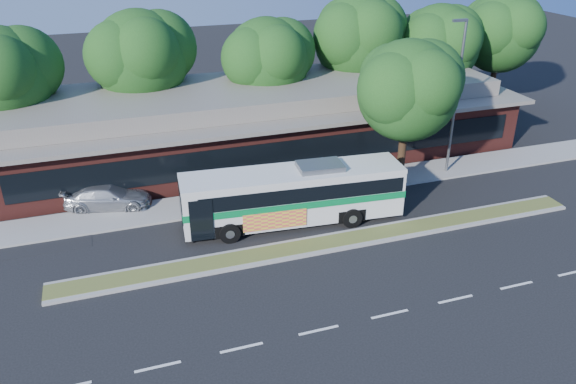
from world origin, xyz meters
name	(u,v)px	position (x,y,z in m)	size (l,w,h in m)	color
ground	(339,249)	(0.00, 0.00, 0.00)	(120.00, 120.00, 0.00)	black
median_strip	(335,242)	(0.00, 0.60, 0.07)	(26.00, 1.10, 0.15)	#545925
sidewalk	(295,191)	(0.00, 6.40, 0.06)	(44.00, 2.60, 0.12)	gray
plaza_building	(262,120)	(0.00, 12.99, 2.13)	(33.20, 11.20, 4.45)	#56201B
lamp_post	(456,94)	(9.56, 6.00, 4.90)	(0.93, 0.18, 9.07)	slate
tree_bg_a	(7,73)	(-14.58, 15.14, 5.87)	(6.47, 5.80, 8.63)	black
tree_bg_b	(147,55)	(-6.57, 16.14, 6.14)	(6.69, 6.00, 9.00)	black
tree_bg_c	(272,58)	(1.40, 15.13, 5.59)	(6.24, 5.60, 8.26)	black
tree_bg_d	(363,35)	(8.45, 16.15, 6.42)	(6.91, 6.20, 9.37)	black
tree_bg_e	(443,42)	(14.42, 15.14, 5.74)	(6.47, 5.80, 8.50)	black
tree_bg_f	(504,30)	(20.43, 16.14, 6.06)	(6.69, 6.00, 8.92)	black
transit_bus	(294,192)	(-1.18, 3.15, 1.73)	(11.23, 3.28, 3.11)	silver
sedan	(108,197)	(-10.03, 7.80, 0.65)	(1.83, 4.51, 1.31)	#B2B4B9
sidewalk_tree	(413,87)	(6.39, 5.43, 5.76)	(6.10, 5.47, 8.36)	black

